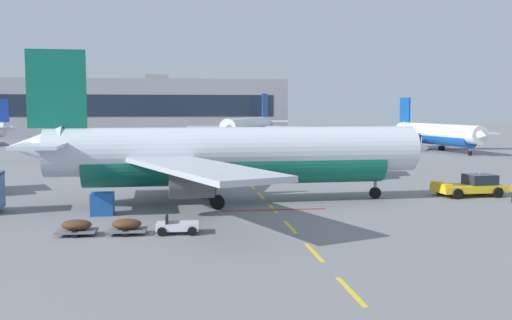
{
  "coord_description": "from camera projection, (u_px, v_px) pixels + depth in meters",
  "views": [
    {
      "loc": [
        10.84,
        -20.89,
        7.75
      ],
      "look_at": [
        18.37,
        35.21,
        2.64
      ],
      "focal_mm": 40.53,
      "sensor_mm": 36.0,
      "label": 1
    }
  ],
  "objects": [
    {
      "name": "ground",
      "position": [
        441.0,
        177.0,
        64.67
      ],
      "size": [
        400.0,
        400.0,
        0.0
      ],
      "primitive_type": "plane",
      "color": "slate"
    },
    {
      "name": "pushback_tug",
      "position": [
        471.0,
        186.0,
        50.97
      ],
      "size": [
        6.19,
        3.54,
        2.08
      ],
      "color": "yellow",
      "rests_on": "ground"
    },
    {
      "name": "airliner_mid_left",
      "position": [
        249.0,
        127.0,
        127.29
      ],
      "size": [
        29.25,
        30.72,
        11.18
      ],
      "color": "silver",
      "rests_on": "ground"
    },
    {
      "name": "apron_paint_markings",
      "position": [
        248.0,
        182.0,
        60.25
      ],
      "size": [
        8.0,
        97.28,
        0.01
      ],
      "color": "yellow",
      "rests_on": "ground"
    },
    {
      "name": "airliner_far_right",
      "position": [
        436.0,
        134.0,
        103.47
      ],
      "size": [
        27.47,
        27.88,
        9.77
      ],
      "color": "white",
      "rests_on": "ground"
    },
    {
      "name": "airliner_foreground",
      "position": [
        231.0,
        155.0,
        46.97
      ],
      "size": [
        34.77,
        34.6,
        12.2
      ],
      "color": "silver",
      "rests_on": "ground"
    },
    {
      "name": "uld_cargo_container",
      "position": [
        102.0,
        204.0,
        41.95
      ],
      "size": [
        1.62,
        1.58,
        1.6
      ],
      "color": "#194C9E",
      "rests_on": "ground"
    },
    {
      "name": "baggage_train",
      "position": [
        127.0,
        226.0,
        35.41
      ],
      "size": [
        8.65,
        1.9,
        1.14
      ],
      "color": "silver",
      "rests_on": "ground"
    },
    {
      "name": "fuel_service_truck",
      "position": [
        363.0,
        162.0,
        65.62
      ],
      "size": [
        4.29,
        7.39,
        3.14
      ],
      "color": "black",
      "rests_on": "ground"
    },
    {
      "name": "terminal_satellite",
      "position": [
        103.0,
        108.0,
        156.9
      ],
      "size": [
        97.29,
        25.8,
        16.81
      ],
      "color": "gray",
      "rests_on": "ground"
    }
  ]
}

